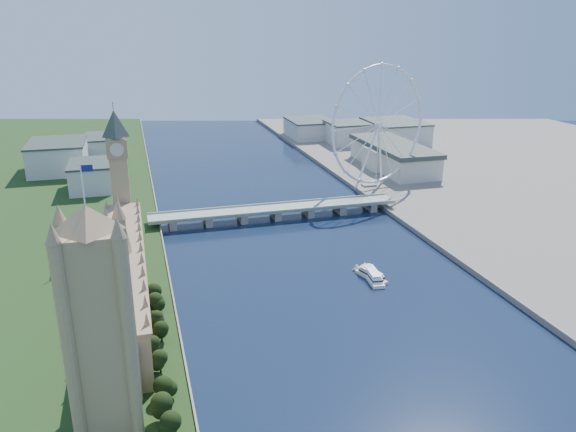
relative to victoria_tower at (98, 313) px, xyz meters
name	(u,v)px	position (x,y,z in m)	size (l,w,h in m)	color
tree_row	(162,385)	(22.00, 11.00, -45.48)	(8.46, 200.46, 20.47)	black
victoria_tower	(98,313)	(0.00, 0.00, 0.00)	(28.16, 28.16, 112.00)	tan
parliament_range	(124,275)	(7.00, 115.00, -36.01)	(24.00, 200.00, 70.00)	tan
big_ben	(118,159)	(7.00, 223.00, 12.08)	(20.02, 20.02, 110.00)	tan
westminster_bridge	(276,211)	(135.00, 245.00, -47.86)	(220.00, 22.00, 9.50)	gray
london_eye	(379,126)	(254.98, 300.08, 13.03)	(113.60, 39.12, 124.30)	silver
county_hall	(392,170)	(310.00, 375.00, -54.49)	(54.00, 144.00, 35.00)	beige
city_skyline	(255,141)	(174.22, 505.08, -37.53)	(505.00, 280.00, 32.00)	beige
tour_boat_near	(371,278)	(165.94, 106.81, -54.49)	(7.46, 29.24, 6.46)	beige
tour_boat_far	(372,280)	(166.02, 104.72, -54.49)	(8.25, 32.17, 7.13)	white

